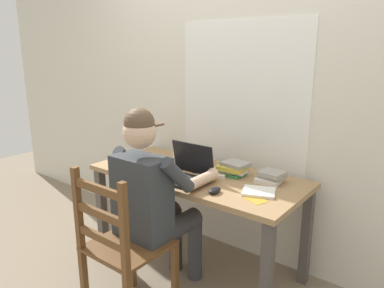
{
  "coord_description": "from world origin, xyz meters",
  "views": [
    {
      "loc": [
        1.44,
        -1.91,
        1.55
      ],
      "look_at": [
        -0.0,
        -0.05,
        0.95
      ],
      "focal_mm": 33.7,
      "sensor_mm": 36.0,
      "label": 1
    }
  ],
  "objects_px": {
    "desk": "(197,186)",
    "laptop": "(186,171)",
    "coffee_mug_dark": "(201,159)",
    "book_stack_main": "(233,168)",
    "computer_mouse": "(215,190)",
    "landscape_photo_print": "(255,199)",
    "book_stack_side": "(271,177)",
    "seated_person": "(154,196)",
    "wooden_chair": "(121,248)",
    "coffee_mug_white": "(179,154)"
  },
  "relations": [
    {
      "from": "desk",
      "to": "laptop",
      "type": "distance_m",
      "value": 0.21
    },
    {
      "from": "coffee_mug_dark",
      "to": "book_stack_main",
      "type": "height_order",
      "value": "same"
    },
    {
      "from": "desk",
      "to": "computer_mouse",
      "type": "bearing_deg",
      "value": -36.54
    },
    {
      "from": "desk",
      "to": "landscape_photo_print",
      "type": "xyz_separation_m",
      "value": [
        0.55,
        -0.16,
        0.1
      ]
    },
    {
      "from": "laptop",
      "to": "computer_mouse",
      "type": "xyz_separation_m",
      "value": [
        0.29,
        -0.08,
        -0.04
      ]
    },
    {
      "from": "desk",
      "to": "coffee_mug_dark",
      "type": "relative_size",
      "value": 13.34
    },
    {
      "from": "book_stack_side",
      "to": "computer_mouse",
      "type": "bearing_deg",
      "value": -115.91
    },
    {
      "from": "computer_mouse",
      "to": "book_stack_main",
      "type": "height_order",
      "value": "book_stack_main"
    },
    {
      "from": "landscape_photo_print",
      "to": "seated_person",
      "type": "bearing_deg",
      "value": -135.63
    },
    {
      "from": "desk",
      "to": "laptop",
      "type": "bearing_deg",
      "value": -84.33
    },
    {
      "from": "desk",
      "to": "laptop",
      "type": "height_order",
      "value": "laptop"
    },
    {
      "from": "seated_person",
      "to": "coffee_mug_dark",
      "type": "relative_size",
      "value": 11.09
    },
    {
      "from": "computer_mouse",
      "to": "landscape_photo_print",
      "type": "height_order",
      "value": "computer_mouse"
    },
    {
      "from": "laptop",
      "to": "book_stack_main",
      "type": "xyz_separation_m",
      "value": [
        0.21,
        0.26,
        -0.0
      ]
    },
    {
      "from": "wooden_chair",
      "to": "landscape_photo_print",
      "type": "xyz_separation_m",
      "value": [
        0.56,
        0.53,
        0.26
      ]
    },
    {
      "from": "desk",
      "to": "coffee_mug_white",
      "type": "bearing_deg",
      "value": 151.23
    },
    {
      "from": "coffee_mug_dark",
      "to": "book_stack_main",
      "type": "bearing_deg",
      "value": -8.07
    },
    {
      "from": "coffee_mug_dark",
      "to": "book_stack_main",
      "type": "xyz_separation_m",
      "value": [
        0.31,
        -0.04,
        0.0
      ]
    },
    {
      "from": "seated_person",
      "to": "coffee_mug_dark",
      "type": "xyz_separation_m",
      "value": [
        -0.08,
        0.58,
        0.09
      ]
    },
    {
      "from": "book_stack_main",
      "to": "landscape_photo_print",
      "type": "relative_size",
      "value": 1.65
    },
    {
      "from": "wooden_chair",
      "to": "computer_mouse",
      "type": "relative_size",
      "value": 9.48
    },
    {
      "from": "seated_person",
      "to": "landscape_photo_print",
      "type": "bearing_deg",
      "value": 24.37
    },
    {
      "from": "seated_person",
      "to": "book_stack_main",
      "type": "bearing_deg",
      "value": 66.42
    },
    {
      "from": "seated_person",
      "to": "coffee_mug_white",
      "type": "distance_m",
      "value": 0.66
    },
    {
      "from": "desk",
      "to": "book_stack_main",
      "type": "relative_size",
      "value": 7.01
    },
    {
      "from": "laptop",
      "to": "coffee_mug_dark",
      "type": "relative_size",
      "value": 2.92
    },
    {
      "from": "laptop",
      "to": "landscape_photo_print",
      "type": "relative_size",
      "value": 2.54
    },
    {
      "from": "coffee_mug_dark",
      "to": "wooden_chair",
      "type": "bearing_deg",
      "value": -84.92
    },
    {
      "from": "coffee_mug_dark",
      "to": "landscape_photo_print",
      "type": "height_order",
      "value": "coffee_mug_dark"
    },
    {
      "from": "wooden_chair",
      "to": "coffee_mug_dark",
      "type": "xyz_separation_m",
      "value": [
        -0.08,
        0.86,
        0.31
      ]
    },
    {
      "from": "computer_mouse",
      "to": "book_stack_side",
      "type": "height_order",
      "value": "book_stack_side"
    },
    {
      "from": "wooden_chair",
      "to": "laptop",
      "type": "height_order",
      "value": "laptop"
    },
    {
      "from": "desk",
      "to": "wooden_chair",
      "type": "height_order",
      "value": "wooden_chair"
    },
    {
      "from": "desk",
      "to": "seated_person",
      "type": "height_order",
      "value": "seated_person"
    },
    {
      "from": "computer_mouse",
      "to": "coffee_mug_dark",
      "type": "height_order",
      "value": "coffee_mug_dark"
    },
    {
      "from": "wooden_chair",
      "to": "computer_mouse",
      "type": "height_order",
      "value": "wooden_chair"
    },
    {
      "from": "computer_mouse",
      "to": "coffee_mug_white",
      "type": "height_order",
      "value": "coffee_mug_white"
    },
    {
      "from": "coffee_mug_white",
      "to": "book_stack_main",
      "type": "bearing_deg",
      "value": -5.15
    },
    {
      "from": "laptop",
      "to": "book_stack_main",
      "type": "bearing_deg",
      "value": 51.24
    },
    {
      "from": "wooden_chair",
      "to": "laptop",
      "type": "bearing_deg",
      "value": 87.47
    },
    {
      "from": "laptop",
      "to": "computer_mouse",
      "type": "distance_m",
      "value": 0.31
    },
    {
      "from": "seated_person",
      "to": "wooden_chair",
      "type": "bearing_deg",
      "value": -90.0
    },
    {
      "from": "computer_mouse",
      "to": "book_stack_side",
      "type": "bearing_deg",
      "value": 64.09
    },
    {
      "from": "coffee_mug_white",
      "to": "landscape_photo_print",
      "type": "bearing_deg",
      "value": -21.24
    },
    {
      "from": "book_stack_main",
      "to": "landscape_photo_print",
      "type": "xyz_separation_m",
      "value": [
        0.32,
        -0.28,
        -0.05
      ]
    },
    {
      "from": "seated_person",
      "to": "book_stack_main",
      "type": "xyz_separation_m",
      "value": [
        0.23,
        0.54,
        0.09
      ]
    },
    {
      "from": "desk",
      "to": "book_stack_side",
      "type": "height_order",
      "value": "book_stack_side"
    },
    {
      "from": "seated_person",
      "to": "book_stack_side",
      "type": "distance_m",
      "value": 0.76
    },
    {
      "from": "wooden_chair",
      "to": "coffee_mug_dark",
      "type": "distance_m",
      "value": 0.92
    },
    {
      "from": "desk",
      "to": "landscape_photo_print",
      "type": "bearing_deg",
      "value": -16.71
    }
  ]
}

